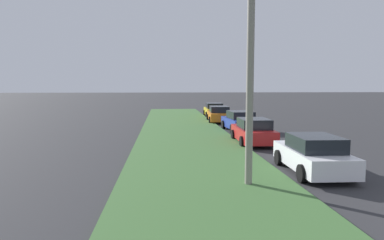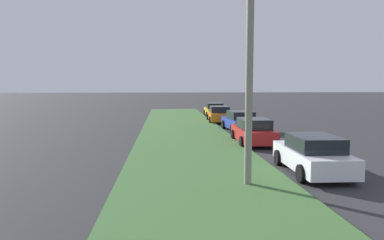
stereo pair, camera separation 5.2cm
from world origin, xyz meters
name	(u,v)px [view 1 (the left image)]	position (x,y,z in m)	size (l,w,h in m)	color
grass_median	(191,150)	(10.00, 8.22, 0.06)	(60.00, 6.00, 0.12)	#3D6633
parked_car_white	(313,155)	(5.25, 3.92, 0.72)	(4.35, 2.11, 1.47)	silver
parked_car_red	(253,131)	(12.04, 4.48, 0.72)	(4.34, 2.09, 1.47)	red
parked_car_blue	(240,121)	(17.69, 4.01, 0.72)	(4.40, 2.22, 1.47)	#23389E
parked_car_orange	(219,114)	(23.72, 4.59, 0.72)	(4.39, 2.19, 1.47)	orange
parked_car_yellow	(214,110)	(29.24, 4.24, 0.72)	(4.35, 2.11, 1.47)	gold
streetlight	(262,53)	(3.53, 6.49, 4.39)	(0.81, 2.86, 7.50)	gray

